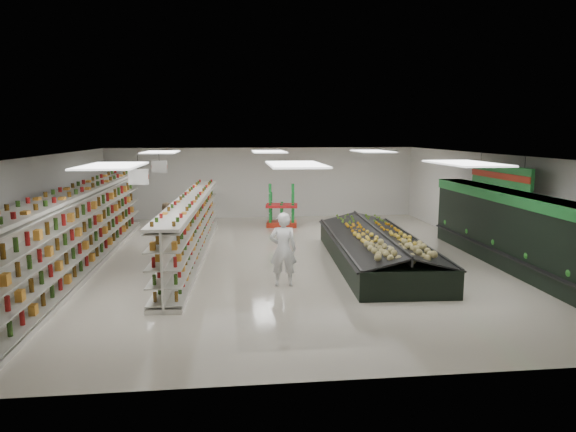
{
  "coord_description": "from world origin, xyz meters",
  "views": [
    {
      "loc": [
        -1.46,
        -15.44,
        3.86
      ],
      "look_at": [
        0.36,
        0.72,
        1.22
      ],
      "focal_mm": 32.0,
      "sensor_mm": 36.0,
      "label": 1
    }
  ],
  "objects": [
    {
      "name": "hortifruti_banner",
      "position": [
        6.25,
        -1.5,
        2.65
      ],
      "size": [
        0.12,
        3.2,
        0.95
      ],
      "color": "#207A31",
      "rests_on": "ceiling"
    },
    {
      "name": "wall_back",
      "position": [
        0.0,
        8.0,
        1.6
      ],
      "size": [
        14.0,
        0.02,
        3.2
      ],
      "primitive_type": "cube",
      "color": "silver",
      "rests_on": "floor"
    },
    {
      "name": "ceiling",
      "position": [
        0.0,
        0.0,
        3.2
      ],
      "size": [
        14.0,
        16.0,
        0.02
      ],
      "primitive_type": "cube",
      "color": "white",
      "rests_on": "wall_back"
    },
    {
      "name": "aisle_sign_far",
      "position": [
        -3.8,
        2.0,
        2.75
      ],
      "size": [
        0.52,
        0.06,
        0.75
      ],
      "color": "white",
      "rests_on": "ceiling"
    },
    {
      "name": "gondola_left",
      "position": [
        -5.75,
        -0.5,
        1.05
      ],
      "size": [
        1.02,
        13.17,
        2.28
      ],
      "rotation": [
        0.0,
        0.0,
        -0.0
      ],
      "color": "white",
      "rests_on": "floor"
    },
    {
      "name": "gondola_center",
      "position": [
        -2.7,
        0.7,
        0.86
      ],
      "size": [
        1.29,
        10.81,
        1.87
      ],
      "rotation": [
        0.0,
        0.0,
        -0.05
      ],
      "color": "white",
      "rests_on": "floor"
    },
    {
      "name": "produce_wall_case",
      "position": [
        6.53,
        -1.5,
        1.24
      ],
      "size": [
        0.93,
        8.0,
        2.2
      ],
      "color": "black",
      "rests_on": "floor"
    },
    {
      "name": "wall_front",
      "position": [
        0.0,
        -8.0,
        1.6
      ],
      "size": [
        14.0,
        0.02,
        3.2
      ],
      "primitive_type": "cube",
      "color": "silver",
      "rests_on": "floor"
    },
    {
      "name": "wall_left",
      "position": [
        -7.0,
        0.0,
        1.6
      ],
      "size": [
        0.02,
        16.0,
        3.2
      ],
      "primitive_type": "cube",
      "color": "silver",
      "rests_on": "floor"
    },
    {
      "name": "soda_endcap",
      "position": [
        0.64,
        5.55,
        0.8
      ],
      "size": [
        1.4,
        1.04,
        1.65
      ],
      "rotation": [
        0.0,
        0.0,
        -0.14
      ],
      "color": "#AE2513",
      "rests_on": "floor"
    },
    {
      "name": "shopper_background",
      "position": [
        -3.67,
        2.53,
        0.74
      ],
      "size": [
        0.59,
        0.8,
        1.48
      ],
      "primitive_type": "imported",
      "rotation": [
        0.0,
        0.0,
        1.35
      ],
      "color": "#92825A",
      "rests_on": "floor"
    },
    {
      "name": "wall_right",
      "position": [
        7.0,
        0.0,
        1.6
      ],
      "size": [
        0.02,
        16.0,
        3.2
      ],
      "primitive_type": "cube",
      "color": "silver",
      "rests_on": "floor"
    },
    {
      "name": "shopper_main",
      "position": [
        -0.16,
        -2.82,
        0.95
      ],
      "size": [
        0.73,
        0.52,
        1.9
      ],
      "primitive_type": "imported",
      "rotation": [
        0.0,
        0.0,
        3.05
      ],
      "color": "white",
      "rests_on": "floor"
    },
    {
      "name": "floor",
      "position": [
        0.0,
        0.0,
        0.0
      ],
      "size": [
        16.0,
        16.0,
        0.0
      ],
      "primitive_type": "plane",
      "color": "beige",
      "rests_on": "ground"
    },
    {
      "name": "produce_island",
      "position": [
        2.83,
        -0.88,
        0.48
      ],
      "size": [
        2.93,
        7.24,
        1.06
      ],
      "rotation": [
        0.0,
        0.0,
        -0.05
      ],
      "color": "black",
      "rests_on": "floor"
    },
    {
      "name": "aisle_sign_near",
      "position": [
        -3.8,
        -2.0,
        2.75
      ],
      "size": [
        0.52,
        0.06,
        0.75
      ],
      "color": "white",
      "rests_on": "ceiling"
    }
  ]
}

